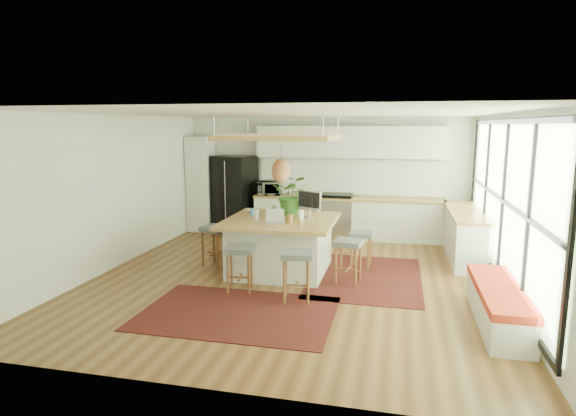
% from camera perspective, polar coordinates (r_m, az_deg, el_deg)
% --- Properties ---
extents(floor, '(7.00, 7.00, 0.00)m').
position_cam_1_polar(floor, '(8.07, 0.59, -8.37)').
color(floor, '#523117').
rests_on(floor, ground).
extents(ceiling, '(7.00, 7.00, 0.00)m').
position_cam_1_polar(ceiling, '(7.67, 0.63, 11.17)').
color(ceiling, white).
rests_on(ceiling, ground).
extents(wall_back, '(6.50, 0.00, 6.50)m').
position_cam_1_polar(wall_back, '(11.17, 4.48, 3.78)').
color(wall_back, silver).
rests_on(wall_back, ground).
extents(wall_front, '(6.50, 0.00, 6.50)m').
position_cam_1_polar(wall_front, '(4.47, -9.14, -5.47)').
color(wall_front, silver).
rests_on(wall_front, ground).
extents(wall_left, '(0.00, 7.00, 7.00)m').
position_cam_1_polar(wall_left, '(9.02, -20.00, 1.78)').
color(wall_left, silver).
rests_on(wall_left, ground).
extents(wall_right, '(0.00, 7.00, 7.00)m').
position_cam_1_polar(wall_right, '(7.74, 24.80, 0.23)').
color(wall_right, silver).
rests_on(wall_right, ground).
extents(window_wall, '(0.10, 6.20, 2.60)m').
position_cam_1_polar(window_wall, '(7.73, 24.61, 0.60)').
color(window_wall, black).
rests_on(window_wall, wall_right).
extents(pantry, '(0.55, 0.60, 2.25)m').
position_cam_1_polar(pantry, '(11.70, -10.23, 2.82)').
color(pantry, silver).
rests_on(pantry, floor).
extents(back_counter_base, '(4.20, 0.60, 0.88)m').
position_cam_1_polar(back_counter_base, '(10.92, 7.02, -1.23)').
color(back_counter_base, silver).
rests_on(back_counter_base, floor).
extents(back_counter_top, '(4.24, 0.64, 0.05)m').
position_cam_1_polar(back_counter_top, '(10.84, 7.07, 1.16)').
color(back_counter_top, olive).
rests_on(back_counter_top, back_counter_base).
extents(backsplash, '(4.20, 0.02, 0.80)m').
position_cam_1_polar(backsplash, '(11.08, 7.28, 3.69)').
color(backsplash, white).
rests_on(backsplash, wall_back).
extents(upper_cabinets, '(4.20, 0.34, 0.70)m').
position_cam_1_polar(upper_cabinets, '(10.87, 7.29, 7.80)').
color(upper_cabinets, silver).
rests_on(upper_cabinets, wall_back).
extents(range, '(0.76, 0.62, 1.00)m').
position_cam_1_polar(range, '(10.94, 5.72, -0.87)').
color(range, '#A5A5AA').
rests_on(range, floor).
extents(right_counter_base, '(0.60, 2.50, 0.88)m').
position_cam_1_polar(right_counter_base, '(9.80, 20.26, -3.05)').
color(right_counter_base, silver).
rests_on(right_counter_base, floor).
extents(right_counter_top, '(0.64, 2.54, 0.05)m').
position_cam_1_polar(right_counter_top, '(9.71, 20.42, -0.40)').
color(right_counter_top, olive).
rests_on(right_counter_top, right_counter_base).
extents(window_bench, '(0.52, 2.00, 0.50)m').
position_cam_1_polar(window_bench, '(6.81, 23.65, -10.50)').
color(window_bench, silver).
rests_on(window_bench, floor).
extents(ceiling_panel, '(1.86, 1.86, 0.80)m').
position_cam_1_polar(ceiling_panel, '(8.14, -0.85, 6.52)').
color(ceiling_panel, olive).
rests_on(ceiling_panel, ceiling).
extents(rug_near, '(2.60, 1.80, 0.01)m').
position_cam_1_polar(rug_near, '(6.70, -6.01, -12.27)').
color(rug_near, black).
rests_on(rug_near, floor).
extents(rug_right, '(1.80, 2.60, 0.01)m').
position_cam_1_polar(rug_right, '(8.23, 9.22, -8.09)').
color(rug_right, black).
rests_on(rug_right, floor).
extents(fridge, '(1.07, 0.94, 1.81)m').
position_cam_1_polar(fridge, '(11.42, -6.33, 1.74)').
color(fridge, black).
rests_on(fridge, floor).
extents(island, '(1.85, 1.85, 0.93)m').
position_cam_1_polar(island, '(8.34, -0.86, -4.44)').
color(island, olive).
rests_on(island, floor).
extents(stool_near_left, '(0.48, 0.48, 0.70)m').
position_cam_1_polar(stool_near_left, '(7.42, -5.74, -7.19)').
color(stool_near_left, '#454A4D').
rests_on(stool_near_left, floor).
extents(stool_near_right, '(0.50, 0.50, 0.73)m').
position_cam_1_polar(stool_near_right, '(7.00, 1.02, -8.18)').
color(stool_near_right, '#454A4D').
rests_on(stool_near_right, floor).
extents(stool_right_front, '(0.48, 0.48, 0.71)m').
position_cam_1_polar(stool_right_front, '(7.81, 7.15, -6.35)').
color(stool_right_front, '#454A4D').
rests_on(stool_right_front, floor).
extents(stool_right_back, '(0.41, 0.41, 0.65)m').
position_cam_1_polar(stool_right_back, '(8.66, 8.68, -4.76)').
color(stool_right_back, '#454A4D').
rests_on(stool_right_back, floor).
extents(stool_left_side, '(0.53, 0.53, 0.73)m').
position_cam_1_polar(stool_left_side, '(8.80, -8.58, -4.53)').
color(stool_left_side, '#454A4D').
rests_on(stool_left_side, floor).
extents(laptop, '(0.38, 0.40, 0.23)m').
position_cam_1_polar(laptop, '(7.88, -1.53, -0.92)').
color(laptop, '#A5A5AA').
rests_on(laptop, island).
extents(monitor, '(0.53, 0.40, 0.47)m').
position_cam_1_polar(monitor, '(8.36, 2.55, 0.67)').
color(monitor, '#A5A5AA').
rests_on(monitor, island).
extents(microwave, '(0.62, 0.45, 0.38)m').
position_cam_1_polar(microwave, '(11.09, -2.23, 2.54)').
color(microwave, '#A5A5AA').
rests_on(microwave, back_counter_top).
extents(island_plant, '(0.67, 0.73, 0.55)m').
position_cam_1_polar(island_plant, '(8.63, 0.44, 1.07)').
color(island_plant, '#1E4C19').
rests_on(island_plant, island).
extents(island_bowl, '(0.26, 0.26, 0.05)m').
position_cam_1_polar(island_bowl, '(8.81, -4.17, -0.42)').
color(island_bowl, white).
rests_on(island_bowl, island).
extents(island_bottle_0, '(0.07, 0.07, 0.19)m').
position_cam_1_polar(island_bottle_0, '(8.46, -4.33, -0.38)').
color(island_bottle_0, '#3281CB').
rests_on(island_bottle_0, island).
extents(island_bottle_1, '(0.07, 0.07, 0.19)m').
position_cam_1_polar(island_bottle_1, '(8.18, -3.85, -0.72)').
color(island_bottle_1, white).
rests_on(island_bottle_1, island).
extents(island_bottle_2, '(0.07, 0.07, 0.19)m').
position_cam_1_polar(island_bottle_2, '(7.88, 0.37, -1.11)').
color(island_bottle_2, olive).
rests_on(island_bottle_2, island).
extents(island_bottle_3, '(0.07, 0.07, 0.19)m').
position_cam_1_polar(island_bottle_3, '(8.19, 1.59, -0.69)').
color(island_bottle_3, white).
rests_on(island_bottle_3, island).
extents(island_bottle_4, '(0.07, 0.07, 0.19)m').
position_cam_1_polar(island_bottle_4, '(8.51, -1.78, -0.30)').
color(island_bottle_4, '#487948').
rests_on(island_bottle_4, island).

